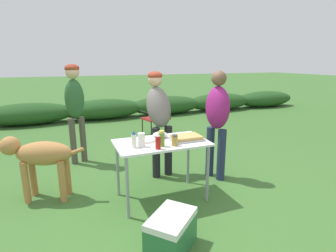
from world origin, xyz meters
TOP-DOWN VIEW (x-y plane):
  - ground_plane at (0.00, 0.00)m, footprint 60.00×60.00m
  - shrub_hedge at (0.00, 5.03)m, footprint 14.40×0.90m
  - folding_table at (0.00, 0.00)m, footprint 1.10×0.64m
  - food_tray at (0.31, -0.04)m, footprint 0.39×0.28m
  - plate_stack at (-0.18, 0.11)m, footprint 0.25×0.25m
  - mixing_bowl at (0.05, 0.17)m, footprint 0.19×0.19m
  - paper_cup_stack at (-0.27, -0.09)m, footprint 0.08×0.08m
  - relish_jar at (-0.05, -0.16)m, footprint 0.07×0.07m
  - mayo_bottle at (-0.36, -0.10)m, footprint 0.06×0.06m
  - spice_jar at (0.09, -0.19)m, footprint 0.07×0.07m
  - ketchup_bottle at (-0.13, -0.23)m, footprint 0.06×0.06m
  - standing_person_in_dark_puffer at (0.23, 0.73)m, footprint 0.41×0.50m
  - standing_person_in_gray_fleece at (0.94, 0.29)m, footprint 0.38×0.44m
  - standing_person_in_olive_jacket at (-0.89, 1.64)m, footprint 0.36×0.31m
  - dog at (-1.38, 0.53)m, footprint 1.01×0.49m
  - camp_chair_green_behind_table at (0.87, 2.71)m, footprint 0.59×0.68m
  - cooler_box at (-0.24, -0.90)m, footprint 0.57×0.56m

SIDE VIEW (x-z plane):
  - ground_plane at x=0.00m, z-range 0.00..0.00m
  - cooler_box at x=-0.24m, z-range 0.00..0.34m
  - shrub_hedge at x=0.00m, z-range 0.00..0.59m
  - camp_chair_green_behind_table at x=0.87m, z-range 0.05..0.88m
  - dog at x=-1.38m, z-range 0.15..0.96m
  - folding_table at x=0.00m, z-range 0.29..1.03m
  - plate_stack at x=-0.18m, z-range 0.74..0.76m
  - food_tray at x=0.31m, z-range 0.74..0.79m
  - mixing_bowl at x=0.05m, z-range 0.74..0.81m
  - spice_jar at x=0.09m, z-range 0.74..0.87m
  - paper_cup_stack at x=-0.27m, z-range 0.74..0.90m
  - ketchup_bottle at x=-0.13m, z-range 0.74..0.92m
  - relish_jar at x=-0.05m, z-range 0.74..0.92m
  - mayo_bottle at x=-0.36m, z-range 0.74..0.93m
  - standing_person_in_gray_fleece at x=0.94m, z-range 0.15..1.70m
  - standing_person_in_dark_puffer at x=0.23m, z-range 0.19..1.72m
  - standing_person_in_olive_jacket at x=-0.89m, z-range 0.23..1.86m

